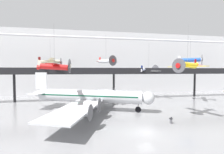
% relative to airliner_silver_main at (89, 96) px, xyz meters
% --- Properties ---
extents(ground_plane, '(260.00, 260.00, 0.00)m').
position_rel_airliner_silver_main_xyz_m(ground_plane, '(8.47, -14.59, -3.28)').
color(ground_plane, gray).
extents(hangar_back_wall, '(140.00, 3.00, 24.85)m').
position_rel_airliner_silver_main_xyz_m(hangar_back_wall, '(8.47, 24.08, 9.15)').
color(hangar_back_wall, white).
rests_on(hangar_back_wall, ground).
extents(mezzanine_walkway, '(110.00, 3.20, 10.36)m').
position_rel_airliner_silver_main_xyz_m(mezzanine_walkway, '(8.47, 11.71, 5.41)').
color(mezzanine_walkway, black).
rests_on(mezzanine_walkway, ground).
extents(ceiling_truss_beam, '(120.00, 0.60, 0.60)m').
position_rel_airliner_silver_main_xyz_m(ceiling_truss_beam, '(8.47, 8.40, 15.89)').
color(ceiling_truss_beam, silver).
extents(airliner_silver_main, '(29.83, 34.88, 9.03)m').
position_rel_airliner_silver_main_xyz_m(airliner_silver_main, '(0.00, 0.00, 0.00)').
color(airliner_silver_main, silver).
rests_on(airliner_silver_main, ground).
extents(suspended_plane_red_highwing, '(6.56, 8.04, 9.77)m').
position_rel_airliner_silver_main_xyz_m(suspended_plane_red_highwing, '(-6.70, -5.13, 6.99)').
color(suspended_plane_red_highwing, red).
extents(suspended_plane_yellow_lowwing, '(6.84, 7.91, 9.73)m').
position_rel_airliner_silver_main_xyz_m(suspended_plane_yellow_lowwing, '(19.76, -8.77, 7.34)').
color(suspended_plane_yellow_lowwing, yellow).
extents(suspended_plane_silver_racer, '(6.88, 6.23, 8.12)m').
position_rel_airliner_silver_main_xyz_m(suspended_plane_silver_racer, '(4.60, 3.00, 8.67)').
color(suspended_plane_silver_racer, silver).
extents(suspended_plane_white_twin, '(7.35, 8.49, 10.24)m').
position_rel_airliner_silver_main_xyz_m(suspended_plane_white_twin, '(20.24, 11.48, 6.43)').
color(suspended_plane_white_twin, silver).
extents(suspended_plane_cream_biplane, '(6.85, 8.07, 8.33)m').
position_rel_airliner_silver_main_xyz_m(suspended_plane_cream_biplane, '(-10.99, 10.80, 8.86)').
color(suspended_plane_cream_biplane, beige).
extents(suspended_plane_blue_trainer, '(6.83, 7.37, 7.62)m').
position_rel_airliner_silver_main_xyz_m(suspended_plane_blue_trainer, '(30.05, 4.01, 9.36)').
color(suspended_plane_blue_trainer, '#1E4CAD').
extents(info_sign_pedestal, '(0.39, 0.71, 1.24)m').
position_rel_airliner_silver_main_xyz_m(info_sign_pedestal, '(14.38, -11.90, -2.82)').
color(info_sign_pedestal, '#4C4C51').
rests_on(info_sign_pedestal, ground).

